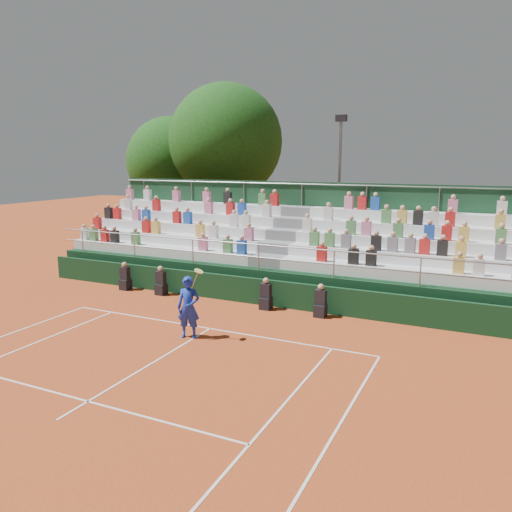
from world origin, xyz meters
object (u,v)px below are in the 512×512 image
at_px(tennis_player, 189,307).
at_px(floodlight_mast, 339,176).
at_px(tree_west, 171,162).
at_px(tree_east, 226,142).

height_order(tennis_player, floodlight_mast, floodlight_mast).
xyz_separation_m(tree_west, floodlight_mast, (10.85, 0.14, -0.71)).
bearing_deg(tree_west, tennis_player, -53.90).
relative_size(tree_west, tree_east, 0.82).
xyz_separation_m(tree_west, tree_east, (3.93, -0.03, 1.18)).
relative_size(tennis_player, tree_east, 0.23).
relative_size(tree_east, floodlight_mast, 1.27).
distance_m(tree_west, floodlight_mast, 10.87).
xyz_separation_m(tennis_player, tree_east, (-6.36, 14.08, 5.45)).
height_order(tennis_player, tree_east, tree_east).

